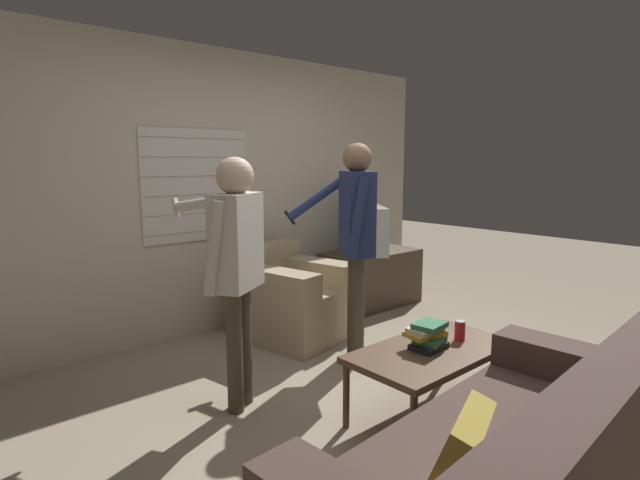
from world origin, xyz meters
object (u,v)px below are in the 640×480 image
couch_blue (522,477)px  soda_can (460,331)px  coffee_table (432,355)px  person_left_standing (235,253)px  person_right_standing (355,224)px  book_stack (428,336)px  armchair_beige (290,299)px  spare_remote (425,332)px  tv (371,229)px

couch_blue → soda_can: couch_blue is taller
couch_blue → soda_can: (0.84, 0.85, 0.19)m
coffee_table → person_left_standing: size_ratio=0.66×
person_right_standing → book_stack: size_ratio=6.59×
person_left_standing → soda_can: bearing=-72.4°
person_left_standing → armchair_beige: bearing=5.9°
person_right_standing → spare_remote: bearing=-157.4°
book_stack → soda_can: 0.27m
tv → spare_remote: 2.21m
person_right_standing → coffee_table: bearing=-165.2°
couch_blue → book_stack: size_ratio=7.95×
couch_blue → soda_can: size_ratio=16.18×
tv → soda_can: (-1.25, -1.93, -0.34)m
couch_blue → coffee_table: 1.07m
couch_blue → coffee_table: size_ratio=1.95×
person_right_standing → soda_can: person_right_standing is taller
soda_can → spare_remote: soda_can is taller
tv → spare_remote: (-1.32, -1.72, -0.39)m
coffee_table → armchair_beige: bearing=82.2°
person_left_standing → spare_remote: person_left_standing is taller
coffee_table → couch_blue: bearing=-124.3°
couch_blue → armchair_beige: (0.83, 2.57, 0.03)m
coffee_table → person_right_standing: size_ratio=0.62×
couch_blue → tv: (2.10, 2.78, 0.53)m
book_stack → soda_can: book_stack is taller
couch_blue → person_right_standing: (0.91, 1.85, 0.77)m
spare_remote → couch_blue: bearing=-122.7°
coffee_table → soda_can: size_ratio=8.31×
coffee_table → person_left_standing: (-0.82, 0.88, 0.61)m
person_left_standing → person_right_standing: size_ratio=0.94×
couch_blue → coffee_table: (0.60, 0.88, 0.09)m
armchair_beige → person_left_standing: (-1.05, -0.81, 0.66)m
person_right_standing → spare_remote: (-0.14, -0.79, -0.63)m
book_stack → couch_blue: bearing=-122.9°
couch_blue → book_stack: (0.58, 0.90, 0.21)m
tv → soda_can: size_ratio=6.21×
coffee_table → tv: bearing=51.8°
book_stack → tv: bearing=51.1°
person_left_standing → person_right_standing: 1.14m
armchair_beige → spare_remote: (-0.06, -1.51, 0.11)m
armchair_beige → book_stack: (-0.25, -1.67, 0.17)m
tv → coffee_table: bearing=-2.3°
person_right_standing → tv: bearing=-19.3°
couch_blue → person_right_standing: bearing=60.0°
armchair_beige → spare_remote: size_ratio=7.67×
armchair_beige → soda_can: (0.01, -1.72, 0.16)m
person_left_standing → couch_blue: bearing=-114.7°
person_right_standing → spare_remote: size_ratio=12.80×
couch_blue → person_right_standing: person_right_standing is taller
person_left_standing → person_right_standing: bearing=-27.3°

